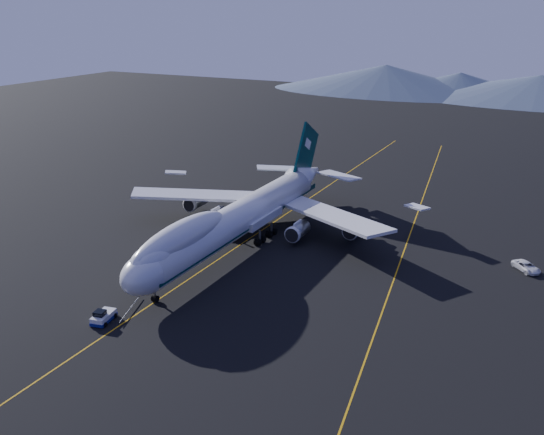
% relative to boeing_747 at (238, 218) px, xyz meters
% --- Properties ---
extents(ground, '(500.00, 500.00, 0.00)m').
position_rel_boeing_747_xyz_m(ground, '(-0.00, -0.03, -5.81)').
color(ground, black).
rests_on(ground, ground).
extents(taxiway_line_main, '(0.25, 220.00, 0.01)m').
position_rel_boeing_747_xyz_m(taxiway_line_main, '(-0.00, -0.03, -5.80)').
color(taxiway_line_main, '#C38C0B').
rests_on(taxiway_line_main, ground).
extents(taxiway_line_side, '(28.08, 198.09, 0.01)m').
position_rel_boeing_747_xyz_m(taxiway_line_side, '(30.00, 9.97, -5.80)').
color(taxiway_line_side, '#C38C0B').
rests_on(taxiway_line_side, ground).
extents(boeing_747, '(59.62, 72.43, 19.37)m').
position_rel_boeing_747_xyz_m(boeing_747, '(0.00, 0.00, 0.00)').
color(boeing_747, silver).
rests_on(boeing_747, ground).
extents(pushback_tug, '(3.15, 4.71, 1.90)m').
position_rel_boeing_747_xyz_m(pushback_tug, '(-3.00, -35.10, -5.21)').
color(pushback_tug, silver).
rests_on(pushback_tug, ground).
extents(service_van, '(5.76, 5.92, 1.57)m').
position_rel_boeing_747_xyz_m(service_van, '(51.49, 12.94, -5.03)').
color(service_van, silver).
rests_on(service_van, ground).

